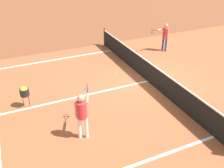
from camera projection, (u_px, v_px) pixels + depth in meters
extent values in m
plane|color=brown|center=(147.00, 81.00, 11.28)|extent=(60.00, 60.00, 0.00)
cube|color=#9E5433|center=(147.00, 81.00, 11.27)|extent=(10.62, 24.40, 0.00)
cube|color=white|center=(3.00, 68.00, 12.42)|extent=(0.10, 11.89, 0.01)
cube|color=white|center=(80.00, 96.00, 10.13)|extent=(0.10, 6.40, 0.01)
cylinder|color=#33383D|center=(104.00, 37.00, 15.07)|extent=(0.09, 0.09, 1.07)
cube|color=black|center=(148.00, 72.00, 11.05)|extent=(10.20, 0.02, 0.91)
cube|color=white|center=(149.00, 62.00, 10.82)|extent=(10.20, 0.03, 0.05)
cylinder|color=white|center=(79.00, 128.00, 7.79)|extent=(0.11, 0.11, 0.79)
cylinder|color=white|center=(86.00, 127.00, 7.80)|extent=(0.11, 0.11, 0.79)
cylinder|color=red|center=(82.00, 110.00, 7.46)|extent=(0.32, 0.32, 0.56)
sphere|color=tan|center=(81.00, 98.00, 7.25)|extent=(0.22, 0.22, 0.22)
cylinder|color=tan|center=(76.00, 110.00, 7.45)|extent=(0.08, 0.08, 0.54)
cylinder|color=tan|center=(87.00, 99.00, 7.59)|extent=(0.53, 0.27, 0.08)
cylinder|color=black|center=(88.00, 92.00, 7.92)|extent=(0.22, 0.10, 0.03)
torus|color=red|center=(88.00, 88.00, 8.13)|extent=(0.27, 0.12, 0.28)
cylinder|color=silver|center=(88.00, 88.00, 8.13)|extent=(0.09, 0.24, 0.25)
cylinder|color=navy|center=(166.00, 45.00, 14.27)|extent=(0.11, 0.11, 0.78)
cylinder|color=navy|center=(163.00, 44.00, 14.42)|extent=(0.11, 0.11, 0.78)
cylinder|color=red|center=(166.00, 33.00, 14.02)|extent=(0.32, 0.32, 0.55)
sphere|color=tan|center=(166.00, 26.00, 13.81)|extent=(0.22, 0.22, 0.22)
cylinder|color=tan|center=(168.00, 34.00, 13.90)|extent=(0.08, 0.08, 0.53)
cylinder|color=tan|center=(161.00, 29.00, 13.88)|extent=(0.21, 0.54, 0.08)
cylinder|color=black|center=(156.00, 31.00, 13.68)|extent=(0.08, 0.22, 0.03)
torus|color=red|center=(153.00, 31.00, 13.55)|extent=(0.09, 0.28, 0.28)
cylinder|color=silver|center=(153.00, 31.00, 13.55)|extent=(0.24, 0.06, 0.25)
cylinder|color=black|center=(24.00, 92.00, 9.19)|extent=(0.34, 0.34, 0.28)
cylinder|color=black|center=(23.00, 100.00, 9.43)|extent=(0.02, 0.02, 0.50)
cylinder|color=black|center=(29.00, 102.00, 9.34)|extent=(0.02, 0.02, 0.50)
sphere|color=#CCE033|center=(24.00, 90.00, 9.15)|extent=(0.29, 0.29, 0.29)
sphere|color=#CCE033|center=(116.00, 74.00, 11.86)|extent=(0.07, 0.07, 0.07)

